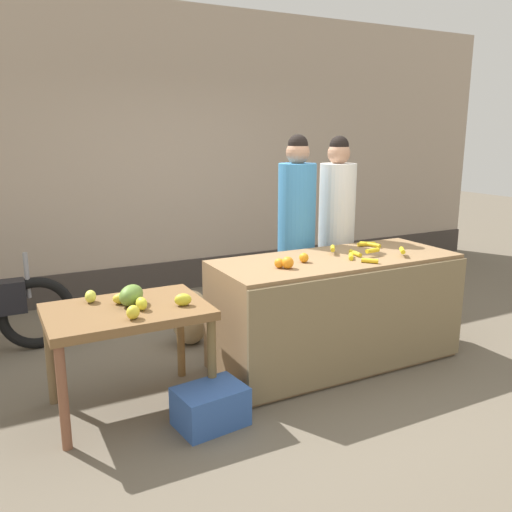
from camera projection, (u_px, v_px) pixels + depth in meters
ground_plane at (287, 371)px, 4.27m from camera, size 24.00×24.00×0.00m
market_wall_back at (172, 155)px, 6.22m from camera, size 9.44×0.23×3.29m
fruit_stall_counter at (336, 310)px, 4.36m from camera, size 2.01×0.82×0.89m
side_table_wooden at (127, 321)px, 3.56m from camera, size 1.06×0.73×0.73m
banana_bunch_pile at (365, 250)px, 4.41m from camera, size 0.59×0.64×0.07m
orange_pile at (290, 261)px, 3.96m from camera, size 0.33×0.19×0.09m
mango_papaya_pile at (133, 298)px, 3.55m from camera, size 0.66×0.59×0.14m
vendor_woman_blue_shirt at (296, 238)px, 4.82m from camera, size 0.34×0.34×1.86m
vendor_woman_white_shirt at (336, 234)px, 5.04m from camera, size 0.34×0.34×1.85m
produce_crate at (210, 406)px, 3.46m from camera, size 0.48×0.37×0.26m
produce_sack at (191, 317)px, 4.77m from camera, size 0.42×0.37×0.50m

